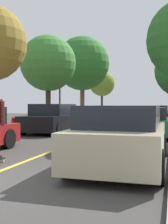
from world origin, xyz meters
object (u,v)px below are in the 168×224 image
Objects in this scene: parked_car_right_nearest at (123,136)px; street_tree_left_near at (48,63)px; parked_car_right_near at (148,122)px; parked_car_right_farthest at (159,114)px; street_tree_left_farthest at (102,83)px; parked_car_left_near at (53,119)px; fire_hydrant at (13,124)px; parked_car_right_far at (155,116)px; parked_car_left_far at (85,116)px; street_tree_left_far at (82,64)px; streetlamp at (60,84)px.

street_tree_left_near is at bearing 122.16° from parked_car_right_nearest.
parked_car_right_near reaches higher than parked_car_right_farthest.
street_tree_left_farthest reaches higher than parked_car_right_farthest.
street_tree_left_farthest reaches higher than parked_car_right_near.
parked_car_left_near is 2.06m from fire_hydrant.
street_tree_left_near is (-6.57, 3.47, 3.44)m from parked_car_right_near.
street_tree_left_farthest is (-6.57, 12.86, 3.17)m from parked_car_right_far.
parked_car_left_near is at bearing -113.91° from parked_car_right_farthest.
fire_hydrant is at bearing 137.49° from parked_car_right_nearest.
fire_hydrant is at bearing -101.86° from parked_car_left_far.
parked_car_left_near is at bearing -133.54° from parked_car_right_far.
parked_car_right_far is 0.87× the size of street_tree_left_farthest.
street_tree_left_near is at bearing -163.72° from parked_car_right_far.
street_tree_left_far is (-1.70, 4.83, 4.44)m from parked_car_left_far.
street_tree_left_far is at bearing 90.95° from fire_hydrant.
street_tree_left_near is 2.44m from streetlamp.
street_tree_left_far is (-6.57, -0.41, 4.44)m from parked_car_right_farthest.
parked_car_right_nearest is 0.59× the size of street_tree_left_far.
parked_car_right_farthest is 0.62× the size of street_tree_left_far.
street_tree_left_farthest is at bearing 109.80° from parked_car_right_near.
parked_car_left_near is at bearing -62.14° from street_tree_left_near.
parked_car_right_far is at bearing -7.22° from parked_car_left_far.
parked_car_left_near is 5.75m from parked_car_left_far.
parked_car_right_far is 9.12m from fire_hydrant.
street_tree_left_farthest is (-1.70, 12.24, 3.22)m from parked_car_left_far.
parked_car_right_nearest is 0.95× the size of parked_car_right_farthest.
parked_car_right_near is (-0.00, 6.98, -0.04)m from parked_car_right_nearest.
fire_hydrant is at bearing -87.53° from street_tree_left_near.
parked_car_left_near is 0.98× the size of streetlamp.
parked_car_right_nearest is 0.92× the size of parked_car_right_near.
parked_car_right_near is 8.18m from street_tree_left_near.
parked_car_left_far is at bearing 56.17° from street_tree_left_near.
streetlamp reaches higher than parked_car_right_farthest.
street_tree_left_farthest is at bearing 90.00° from street_tree_left_far.
parked_car_right_nearest is 0.84× the size of street_tree_left_farthest.
parked_car_right_near is at bearing 90.01° from parked_car_right_nearest.
parked_car_left_near is 4.96m from street_tree_left_near.
streetlamp is at bearing -139.56° from parked_car_right_farthest.
fire_hydrant is (-6.37, 5.84, -0.21)m from parked_car_right_nearest.
parked_car_right_farthest is at bearing -46.83° from street_tree_left_farthest.
parked_car_right_farthest is at bearing 47.11° from parked_car_left_far.
street_tree_left_far reaches higher than parked_car_right_near.
parked_car_right_far is 9.60m from street_tree_left_far.
parked_car_right_nearest is at bearing -56.05° from parked_car_left_near.
parked_car_left_far is 0.94× the size of streetlamp.
parked_car_right_nearest is (4.87, -12.98, 0.05)m from parked_car_left_far.
parked_car_right_near is (4.87, -0.26, -0.06)m from parked_car_left_near.
parked_car_right_nearest is at bearing -89.99° from parked_car_right_near.
street_tree_left_far reaches higher than street_tree_left_near.
street_tree_left_farthest reaches higher than parked_car_left_near.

